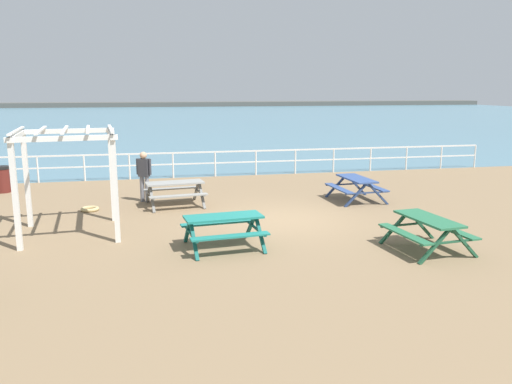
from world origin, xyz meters
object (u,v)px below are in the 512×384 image
at_px(picnic_table_near_right, 428,226).
at_px(visitor, 144,173).
at_px(litter_bin, 2,179).
at_px(picnic_table_near_left, 356,183).
at_px(lattice_pergola, 67,157).
at_px(picnic_table_mid_centre, 175,188).
at_px(picnic_table_far_left, 224,224).

distance_m(picnic_table_near_right, visitor, 9.26).
relative_size(visitor, litter_bin, 1.75).
distance_m(picnic_table_near_left, picnic_table_near_right, 5.41).
bearing_deg(picnic_table_near_right, visitor, 37.54).
bearing_deg(lattice_pergola, picnic_table_mid_centre, 38.72).
height_order(picnic_table_near_left, litter_bin, litter_bin).
bearing_deg(picnic_table_near_right, picnic_table_far_left, 69.65).
distance_m(picnic_table_mid_centre, lattice_pergola, 4.14).
xyz_separation_m(picnic_table_far_left, lattice_pergola, (-3.65, 1.99, 1.41)).
bearing_deg(visitor, picnic_table_far_left, -135.45).
distance_m(visitor, litter_bin, 5.68).
height_order(picnic_table_near_right, picnic_table_far_left, same).
distance_m(visitor, lattice_pergola, 4.14).
xyz_separation_m(picnic_table_near_left, picnic_table_far_left, (-5.09, -4.21, 0.00)).
distance_m(picnic_table_mid_centre, litter_bin, 6.90).
height_order(picnic_table_near_right, visitor, visitor).
height_order(picnic_table_far_left, visitor, visitor).
bearing_deg(lattice_pergola, picnic_table_near_right, -26.33).
xyz_separation_m(picnic_table_near_right, picnic_table_mid_centre, (-5.43, 5.86, 0.00)).
relative_size(picnic_table_near_left, picnic_table_mid_centre, 0.95).
height_order(picnic_table_near_left, picnic_table_far_left, same).
height_order(picnic_table_mid_centre, picnic_table_far_left, same).
xyz_separation_m(picnic_table_far_left, visitor, (-1.80, 5.54, 0.36)).
bearing_deg(picnic_table_far_left, picnic_table_near_left, 33.86).
relative_size(picnic_table_mid_centre, litter_bin, 2.08).
relative_size(picnic_table_near_left, visitor, 1.13).
bearing_deg(picnic_table_mid_centre, litter_bin, 142.22).
height_order(picnic_table_near_left, visitor, visitor).
bearing_deg(picnic_table_near_right, picnic_table_near_left, -11.46).
xyz_separation_m(picnic_table_near_right, picnic_table_far_left, (-4.57, 1.17, 0.00)).
relative_size(lattice_pergola, litter_bin, 2.91).
height_order(visitor, litter_bin, visitor).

